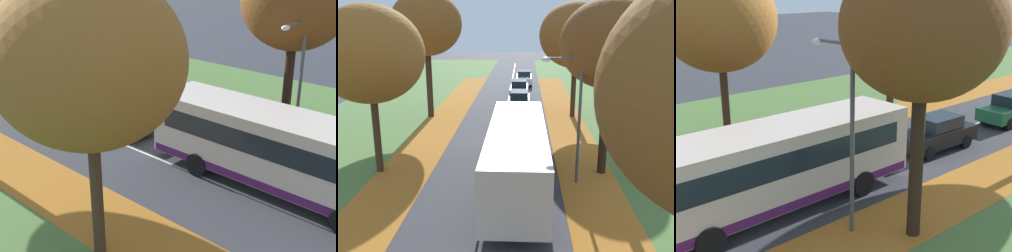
# 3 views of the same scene
# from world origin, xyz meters

# --- Properties ---
(grass_verge_left) EXTENTS (12.00, 90.00, 0.01)m
(grass_verge_left) POSITION_xyz_m (-9.20, 20.00, 0.00)
(grass_verge_left) COLOR #517538
(grass_verge_left) RESTS_ON ground
(leaf_litter_left) EXTENTS (2.80, 60.00, 0.00)m
(leaf_litter_left) POSITION_xyz_m (-4.60, 14.00, 0.01)
(leaf_litter_left) COLOR #B26B23
(leaf_litter_left) RESTS_ON grass_verge_left
(grass_verge_right) EXTENTS (12.00, 90.00, 0.01)m
(grass_verge_right) POSITION_xyz_m (9.20, 20.00, 0.00)
(grass_verge_right) COLOR #517538
(grass_verge_right) RESTS_ON ground
(leaf_litter_right) EXTENTS (2.80, 60.00, 0.00)m
(leaf_litter_right) POSITION_xyz_m (4.60, 14.00, 0.01)
(leaf_litter_right) COLOR #B26B23
(leaf_litter_right) RESTS_ON grass_verge_right
(road_centre_line) EXTENTS (0.12, 80.00, 0.01)m
(road_centre_line) POSITION_xyz_m (0.00, 20.00, 0.00)
(road_centre_line) COLOR silver
(road_centre_line) RESTS_ON ground
(tree_left_near) EXTENTS (5.21, 5.21, 8.29)m
(tree_left_near) POSITION_xyz_m (-5.90, 13.01, 5.93)
(tree_left_near) COLOR #422D1E
(tree_left_near) RESTS_ON ground
(tree_left_mid) EXTENTS (5.30, 5.30, 9.51)m
(tree_left_mid) POSITION_xyz_m (-5.88, 24.35, 7.09)
(tree_left_mid) COLOR #382619
(tree_left_mid) RESTS_ON ground
(tree_right_near) EXTENTS (4.68, 4.68, 8.55)m
(tree_right_near) POSITION_xyz_m (5.43, 13.34, 6.41)
(tree_right_near) COLOR black
(tree_right_near) RESTS_ON ground
(tree_right_mid) EXTENTS (5.48, 5.48, 8.76)m
(tree_right_mid) POSITION_xyz_m (5.29, 24.81, 6.27)
(tree_right_mid) COLOR #382619
(tree_right_mid) RESTS_ON ground
(streetlamp_right) EXTENTS (1.89, 0.28, 6.00)m
(streetlamp_right) POSITION_xyz_m (3.67, 12.04, 3.74)
(streetlamp_right) COLOR #47474C
(streetlamp_right) RESTS_ON ground
(bus) EXTENTS (2.69, 10.41, 2.98)m
(bus) POSITION_xyz_m (1.17, 11.20, 1.70)
(bus) COLOR beige
(bus) RESTS_ON ground
(car_black_lead) EXTENTS (1.91, 4.26, 1.62)m
(car_black_lead) POSITION_xyz_m (1.07, 20.07, 0.81)
(car_black_lead) COLOR black
(car_black_lead) RESTS_ON ground
(car_green_following) EXTENTS (1.90, 4.26, 1.62)m
(car_green_following) POSITION_xyz_m (1.07, 26.77, 0.81)
(car_green_following) COLOR #1E6038
(car_green_following) RESTS_ON ground
(car_blue_third_in_line) EXTENTS (1.84, 4.23, 1.62)m
(car_blue_third_in_line) POSITION_xyz_m (0.98, 32.50, 0.81)
(car_blue_third_in_line) COLOR #233D9E
(car_blue_third_in_line) RESTS_ON ground
(car_white_fourth_in_line) EXTENTS (1.79, 4.20, 1.62)m
(car_white_fourth_in_line) POSITION_xyz_m (1.46, 39.34, 0.81)
(car_white_fourth_in_line) COLOR silver
(car_white_fourth_in_line) RESTS_ON ground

